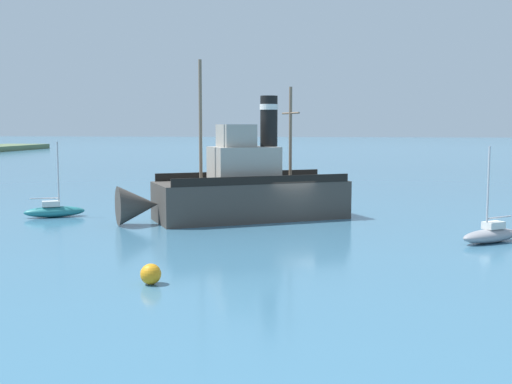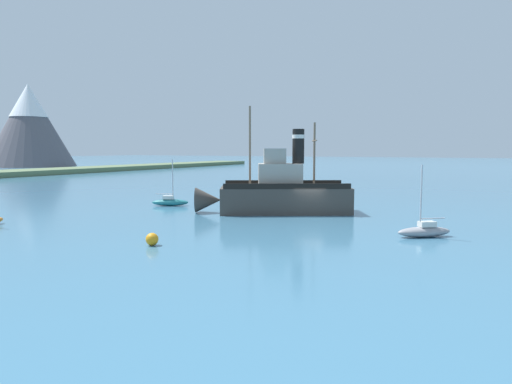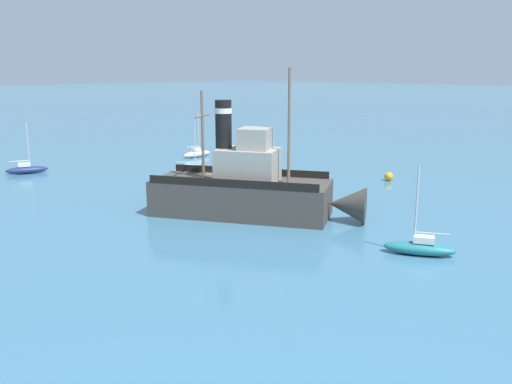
{
  "view_description": "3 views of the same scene",
  "coord_description": "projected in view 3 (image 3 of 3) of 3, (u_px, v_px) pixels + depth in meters",
  "views": [
    {
      "loc": [
        -39.37,
        -3.15,
        5.91
      ],
      "look_at": [
        -1.59,
        2.24,
        1.96
      ],
      "focal_mm": 45.0,
      "sensor_mm": 36.0,
      "label": 1
    },
    {
      "loc": [
        -38.19,
        -14.63,
        5.96
      ],
      "look_at": [
        -1.49,
        4.83,
        2.03
      ],
      "focal_mm": 32.0,
      "sensor_mm": 36.0,
      "label": 2
    },
    {
      "loc": [
        25.74,
        28.73,
        9.84
      ],
      "look_at": [
        1.33,
        4.96,
        2.05
      ],
      "focal_mm": 38.0,
      "sensor_mm": 36.0,
      "label": 3
    }
  ],
  "objects": [
    {
      "name": "sailboat_white",
      "position": [
        197.0,
        153.0,
        61.58
      ],
      "size": [
        3.82,
        1.17,
        4.9
      ],
      "color": "white",
      "rests_on": "ground"
    },
    {
      "name": "mooring_buoy",
      "position": [
        389.0,
        176.0,
        48.49
      ],
      "size": [
        0.79,
        0.79,
        0.79
      ],
      "primitive_type": "sphere",
      "color": "orange",
      "rests_on": "ground"
    },
    {
      "name": "sailboat_grey",
      "position": [
        192.0,
        171.0,
        50.79
      ],
      "size": [
        3.22,
        3.66,
        4.9
      ],
      "color": "gray",
      "rests_on": "ground"
    },
    {
      "name": "sailboat_navy",
      "position": [
        27.0,
        169.0,
        51.84
      ],
      "size": [
        3.95,
        2.36,
        4.9
      ],
      "color": "navy",
      "rests_on": "ground"
    },
    {
      "name": "ground_plane",
      "position": [
        220.0,
        206.0,
        39.71
      ],
      "size": [
        600.0,
        600.0,
        0.0
      ],
      "primitive_type": "plane",
      "color": "teal"
    },
    {
      "name": "sailboat_teal",
      "position": [
        420.0,
        247.0,
        29.21
      ],
      "size": [
        2.74,
        3.88,
        4.9
      ],
      "color": "#23757A",
      "rests_on": "ground"
    },
    {
      "name": "old_tugboat",
      "position": [
        250.0,
        189.0,
        36.74
      ],
      "size": [
        9.91,
        14.24,
        9.9
      ],
      "color": "#423D38",
      "rests_on": "ground"
    }
  ]
}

